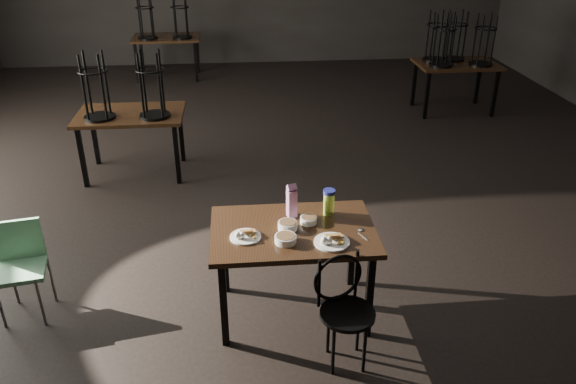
{
  "coord_description": "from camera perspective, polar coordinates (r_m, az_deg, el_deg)",
  "views": [
    {
      "loc": [
        -0.4,
        -5.45,
        2.85
      ],
      "look_at": [
        -0.04,
        -1.56,
        0.85
      ],
      "focal_mm": 35.0,
      "sensor_mm": 36.0,
      "label": 1
    }
  ],
  "objects": [
    {
      "name": "school_chair",
      "position": [
        4.73,
        -25.51,
        -6.33
      ],
      "size": [
        0.41,
        0.41,
        0.75
      ],
      "rotation": [
        0.0,
        0.0,
        0.18
      ],
      "color": "#79BD8C",
      "rests_on": "ground"
    },
    {
      "name": "juice_carton",
      "position": [
        4.2,
        0.38,
        -0.96
      ],
      "size": [
        0.08,
        0.08,
        0.27
      ],
      "color": "#911A6E",
      "rests_on": "main_table"
    },
    {
      "name": "water_bottle",
      "position": [
        4.24,
        4.18,
        -1.01
      ],
      "size": [
        0.11,
        0.11,
        0.2
      ],
      "color": "#ABD43E",
      "rests_on": "main_table"
    },
    {
      "name": "spoon",
      "position": [
        4.1,
        7.4,
        -3.91
      ],
      "size": [
        0.05,
        0.18,
        0.01
      ],
      "color": "silver",
      "rests_on": "main_table"
    },
    {
      "name": "bowl_big",
      "position": [
        3.92,
        -0.26,
        -4.77
      ],
      "size": [
        0.15,
        0.15,
        0.05
      ],
      "color": "white",
      "rests_on": "main_table"
    },
    {
      "name": "plate_right",
      "position": [
        3.92,
        4.44,
        -4.94
      ],
      "size": [
        0.25,
        0.25,
        0.08
      ],
      "color": "white",
      "rests_on": "main_table"
    },
    {
      "name": "bentwood_chair",
      "position": [
        3.86,
        5.67,
        -11.12
      ],
      "size": [
        0.41,
        0.4,
        0.79
      ],
      "rotation": [
        0.0,
        0.0,
        0.3
      ],
      "color": "black",
      "rests_on": "ground"
    },
    {
      "name": "main_table",
      "position": [
        4.13,
        0.51,
        -4.72
      ],
      "size": [
        1.2,
        0.8,
        0.75
      ],
      "color": "black",
      "rests_on": "ground"
    },
    {
      "name": "bowl_far",
      "position": [
        4.16,
        2.1,
        -2.83
      ],
      "size": [
        0.12,
        0.12,
        0.05
      ],
      "color": "white",
      "rests_on": "main_table"
    },
    {
      "name": "plate_left",
      "position": [
        3.99,
        -4.38,
        -4.41
      ],
      "size": [
        0.22,
        0.22,
        0.07
      ],
      "color": "white",
      "rests_on": "main_table"
    },
    {
      "name": "bowl_near",
      "position": [
        4.08,
        -0.04,
        -3.39
      ],
      "size": [
        0.14,
        0.14,
        0.06
      ],
      "color": "white",
      "rests_on": "main_table"
    },
    {
      "name": "bg_table_left",
      "position": [
        6.64,
        -15.82,
        7.64
      ],
      "size": [
        1.2,
        0.8,
        1.48
      ],
      "color": "black",
      "rests_on": "ground"
    },
    {
      "name": "bg_table_right",
      "position": [
        8.98,
        16.63,
        12.78
      ],
      "size": [
        1.2,
        0.8,
        1.48
      ],
      "color": "black",
      "rests_on": "ground"
    },
    {
      "name": "bg_table_far",
      "position": [
        10.68,
        -12.3,
        15.14
      ],
      "size": [
        1.2,
        0.8,
        1.48
      ],
      "color": "black",
      "rests_on": "ground"
    }
  ]
}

